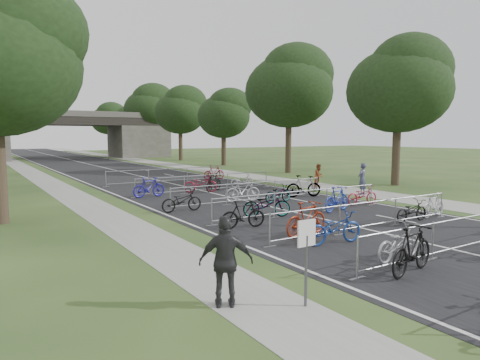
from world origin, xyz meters
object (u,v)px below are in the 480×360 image
object	(u,v)px
park_sign	(306,247)
pedestrian_a	(362,179)
overpass_bridge	(64,135)
pedestrian_b	(319,176)
pedestrian_c	(226,262)

from	to	relation	value
park_sign	pedestrian_a	xyz separation A→B (m)	(13.94, 10.85, -0.32)
overpass_bridge	pedestrian_b	distance (m)	47.59
park_sign	overpass_bridge	bearing A→B (deg)	83.74
overpass_bridge	park_sign	world-z (taller)	overpass_bridge
pedestrian_a	pedestrian_c	size ratio (longest dim) A/B	1.00
overpass_bridge	pedestrian_a	size ratio (longest dim) A/B	16.36
pedestrian_b	pedestrian_c	size ratio (longest dim) A/B	0.82
overpass_bridge	pedestrian_c	bearing A→B (deg)	-97.63
pedestrian_a	pedestrian_b	size ratio (longest dim) A/B	1.21
overpass_bridge	park_sign	bearing A→B (deg)	-96.26
pedestrian_c	pedestrian_b	bearing A→B (deg)	-109.04
pedestrian_a	pedestrian_c	bearing A→B (deg)	16.35
pedestrian_c	overpass_bridge	bearing A→B (deg)	-68.59
pedestrian_a	pedestrian_c	xyz separation A→B (m)	(-15.34, -9.98, 0.00)
pedestrian_a	pedestrian_b	xyz separation A→B (m)	(0.52, 4.26, -0.17)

